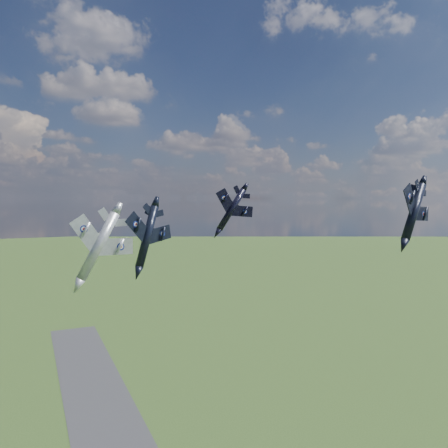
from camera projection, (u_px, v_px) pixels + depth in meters
name	position (u px, v px, depth m)	size (l,w,h in m)	color
jet_lead_navy	(147.00, 236.00, 64.90)	(9.24, 12.88, 2.67)	black
jet_right_navy	(414.00, 212.00, 68.13)	(9.82, 13.69, 2.83)	black
jet_high_navy	(232.00, 209.00, 100.59)	(10.71, 14.93, 3.09)	black
jet_left_silver	(98.00, 246.00, 69.23)	(11.52, 16.06, 3.32)	#9C9EA6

